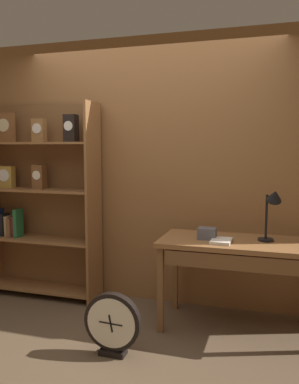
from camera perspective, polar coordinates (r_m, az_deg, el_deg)
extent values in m
plane|color=brown|center=(3.16, -7.33, -22.81)|extent=(10.00, 10.00, 0.00)
cube|color=brown|center=(3.95, 0.04, 2.95)|extent=(4.80, 0.05, 2.60)
cube|color=brown|center=(3.95, -7.96, -1.69)|extent=(0.02, 0.34, 1.97)
cube|color=brown|center=(4.38, -14.28, -1.03)|extent=(1.24, 0.01, 1.97)
cube|color=brown|center=(4.45, -15.08, -12.96)|extent=(1.19, 0.32, 0.02)
cube|color=brown|center=(4.31, -15.28, -6.51)|extent=(1.19, 0.32, 0.02)
cube|color=brown|center=(4.23, -15.48, 0.29)|extent=(1.19, 0.32, 0.02)
cube|color=brown|center=(4.21, -15.68, 6.71)|extent=(1.19, 0.32, 0.02)
cube|color=brown|center=(4.44, -19.79, 8.62)|extent=(0.18, 0.08, 0.30)
cylinder|color=#C6B78C|center=(4.40, -20.13, 8.94)|extent=(0.13, 0.01, 0.13)
cube|color=#B28C38|center=(4.46, -19.72, 2.05)|extent=(0.17, 0.08, 0.23)
cylinder|color=silver|center=(4.42, -20.07, 2.24)|extent=(0.13, 0.01, 0.13)
cube|color=olive|center=(4.21, -15.47, 8.46)|extent=(0.13, 0.08, 0.23)
cylinder|color=silver|center=(4.17, -15.81, 8.72)|extent=(0.10, 0.01, 0.10)
cube|color=brown|center=(4.22, -15.44, 2.10)|extent=(0.12, 0.10, 0.25)
cylinder|color=silver|center=(4.17, -15.84, 2.32)|extent=(0.09, 0.01, 0.09)
cube|color=black|center=(4.03, -11.13, 8.90)|extent=(0.12, 0.10, 0.27)
cylinder|color=white|center=(3.98, -11.52, 9.23)|extent=(0.09, 0.01, 0.09)
cube|color=#19234C|center=(4.54, -20.57, -4.03)|extent=(0.03, 0.12, 0.29)
cube|color=black|center=(4.53, -19.92, -4.38)|extent=(0.03, 0.13, 0.24)
cube|color=tan|center=(4.50, -19.37, -4.56)|extent=(0.04, 0.13, 0.21)
cube|color=brown|center=(4.47, -18.93, -4.71)|extent=(0.04, 0.17, 0.20)
cube|color=maroon|center=(4.45, -18.37, -4.67)|extent=(0.04, 0.15, 0.21)
cube|color=#236638|center=(4.40, -18.21, -4.22)|extent=(0.04, 0.13, 0.30)
cube|color=brown|center=(3.45, 12.21, -7.07)|extent=(1.26, 0.62, 0.04)
cube|color=brown|center=(3.41, 1.59, -13.78)|extent=(0.05, 0.05, 0.72)
cube|color=brown|center=(3.88, 3.67, -11.24)|extent=(0.05, 0.05, 0.72)
cube|color=brown|center=(3.19, 11.72, -9.82)|extent=(1.07, 0.03, 0.12)
cylinder|color=black|center=(3.48, 16.23, -6.55)|extent=(0.13, 0.13, 0.02)
cylinder|color=black|center=(3.44, 16.33, -3.40)|extent=(0.02, 0.02, 0.37)
cone|color=black|center=(3.37, 17.44, -0.49)|extent=(0.15, 0.18, 0.15)
cube|color=#595960|center=(3.43, 8.22, -5.89)|extent=(0.15, 0.11, 0.10)
cube|color=silver|center=(3.34, 10.20, -6.88)|extent=(0.17, 0.23, 0.02)
cube|color=black|center=(3.22, -5.23, -21.78)|extent=(0.20, 0.11, 0.04)
cylinder|color=black|center=(3.11, -5.28, -17.91)|extent=(0.44, 0.06, 0.44)
cylinder|color=silver|center=(3.08, -5.53, -18.16)|extent=(0.37, 0.01, 0.37)
cube|color=black|center=(3.08, -5.56, -18.19)|extent=(0.04, 0.01, 0.13)
cube|color=black|center=(3.08, -5.57, -18.19)|extent=(0.18, 0.01, 0.02)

